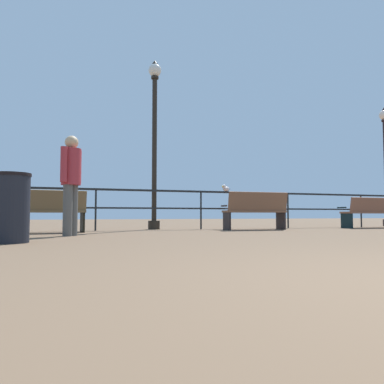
% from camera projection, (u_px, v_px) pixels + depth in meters
% --- Properties ---
extents(pier_railing, '(18.59, 0.05, 0.99)m').
position_uv_depth(pier_railing, '(151.00, 199.00, 9.41)').
color(pier_railing, black).
rests_on(pier_railing, ground_plane).
extents(bench_near_left, '(1.61, 0.70, 0.87)m').
position_uv_depth(bench_near_left, '(45.00, 209.00, 7.75)').
color(bench_near_left, brown).
rests_on(bench_near_left, ground_plane).
extents(bench_near_right, '(1.59, 0.73, 0.93)m').
position_uv_depth(bench_near_right, '(256.00, 209.00, 9.47)').
color(bench_near_right, brown).
rests_on(bench_near_right, ground_plane).
extents(bench_far_right, '(1.72, 0.65, 0.85)m').
position_uv_depth(bench_far_right, '(372.00, 211.00, 10.79)').
color(bench_far_right, brown).
rests_on(bench_far_right, ground_plane).
extents(lamppost_center, '(0.34, 0.34, 4.39)m').
position_uv_depth(lamppost_center, '(155.00, 133.00, 9.87)').
color(lamppost_center, black).
rests_on(lamppost_center, ground_plane).
extents(person_by_bench, '(0.38, 0.49, 1.77)m').
position_uv_depth(person_by_bench, '(71.00, 178.00, 6.77)').
color(person_by_bench, '#51504C').
rests_on(person_by_bench, ground_plane).
extents(seagull_on_rail, '(0.35, 0.24, 0.17)m').
position_uv_depth(seagull_on_rail, '(226.00, 188.00, 10.13)').
color(seagull_on_rail, silver).
rests_on(seagull_on_rail, pier_railing).
extents(trash_bin, '(0.47, 0.47, 0.93)m').
position_uv_depth(trash_bin, '(12.00, 208.00, 5.06)').
color(trash_bin, black).
rests_on(trash_bin, ground_plane).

